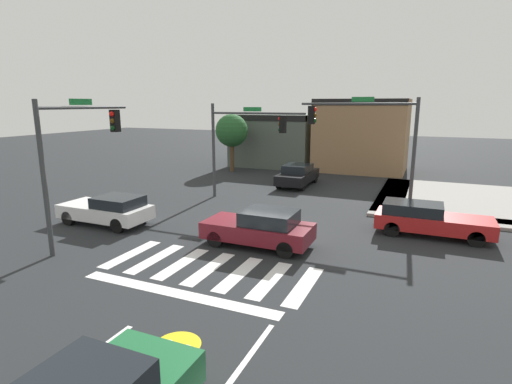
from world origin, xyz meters
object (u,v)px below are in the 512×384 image
at_px(roadside_tree, 232,131).
at_px(traffic_signal_southwest, 78,145).
at_px(car_red, 428,219).
at_px(car_white, 108,210).
at_px(traffic_signal_northwest, 244,134).
at_px(traffic_signal_northeast, 368,132).
at_px(car_black, 298,175).
at_px(car_maroon, 260,228).

bearing_deg(roadside_tree, traffic_signal_southwest, -82.08).
bearing_deg(roadside_tree, car_red, -37.14).
distance_m(car_white, roadside_tree, 16.19).
xyz_separation_m(traffic_signal_northwest, traffic_signal_northeast, (6.92, -0.10, 0.32)).
distance_m(traffic_signal_southwest, traffic_signal_northwest, 9.76).
height_order(car_white, car_black, car_black).
distance_m(traffic_signal_northeast, car_white, 13.19).
height_order(traffic_signal_northwest, traffic_signal_northeast, traffic_signal_northeast).
distance_m(traffic_signal_northwest, car_black, 6.24).
relative_size(traffic_signal_northwest, roadside_tree, 1.21).
height_order(traffic_signal_northeast, car_white, traffic_signal_northeast).
relative_size(car_red, car_white, 1.08).
xyz_separation_m(traffic_signal_northwest, car_black, (1.64, 5.17, -3.08)).
distance_m(traffic_signal_northeast, roadside_tree, 15.14).
relative_size(car_red, roadside_tree, 0.99).
height_order(traffic_signal_northwest, car_red, traffic_signal_northwest).
bearing_deg(traffic_signal_southwest, car_white, 22.92).
distance_m(car_white, car_maroon, 7.67).
bearing_deg(roadside_tree, traffic_signal_northwest, -59.00).
xyz_separation_m(traffic_signal_northwest, car_maroon, (3.95, -6.90, -3.09)).
bearing_deg(roadside_tree, car_black, -27.66).
xyz_separation_m(car_white, car_black, (5.36, 12.27, 0.04)).
distance_m(car_red, roadside_tree, 19.42).
height_order(car_red, roadside_tree, roadside_tree).
bearing_deg(car_black, car_maroon, 10.84).
bearing_deg(traffic_signal_southwest, traffic_signal_northwest, -16.46).
bearing_deg(traffic_signal_southwest, car_maroon, -69.87).
relative_size(traffic_signal_northeast, roadside_tree, 1.24).
height_order(car_maroon, car_black, car_black).
xyz_separation_m(traffic_signal_northeast, roadside_tree, (-12.21, 8.91, -0.80)).
bearing_deg(traffic_signal_northwest, traffic_signal_northeast, -0.86).
relative_size(traffic_signal_northwest, traffic_signal_northeast, 0.97).
height_order(traffic_signal_northeast, car_black, traffic_signal_northeast).
relative_size(traffic_signal_northwest, car_white, 1.32).
xyz_separation_m(traffic_signal_southwest, roadside_tree, (-2.53, 18.16, -0.64)).
distance_m(car_black, roadside_tree, 8.24).
xyz_separation_m(traffic_signal_northeast, car_maroon, (-2.97, -6.79, -3.42)).
distance_m(traffic_signal_southwest, car_red, 14.76).
relative_size(traffic_signal_southwest, roadside_tree, 1.21).
bearing_deg(roadside_tree, car_white, -84.37).
relative_size(car_red, car_black, 1.04).
relative_size(traffic_signal_northeast, car_red, 1.26).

